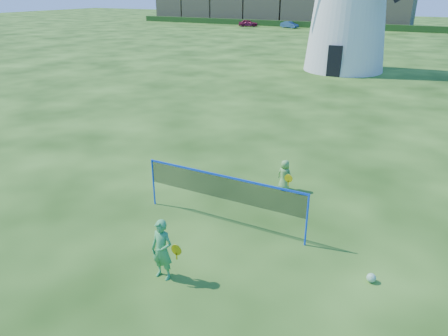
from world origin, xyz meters
TOP-DOWN VIEW (x-y plane):
  - ground at (0.00, 0.00)m, footprint 220.00×220.00m
  - badminton_net at (0.47, -0.06)m, footprint 5.05×0.05m
  - player_girl at (0.39, -2.96)m, footprint 0.70×0.38m
  - player_boy at (1.28, 2.89)m, footprint 0.64×0.43m
  - play_ball at (4.83, -0.81)m, footprint 0.22×0.22m
  - terraced_houses at (-26.00, 72.00)m, footprint 51.19×8.40m
  - hedge at (-22.00, 66.00)m, footprint 62.00×0.80m
  - car_left at (-27.76, 62.79)m, footprint 3.76×2.61m
  - car_right at (-20.16, 63.62)m, footprint 3.48×2.12m

SIDE VIEW (x-z plane):
  - ground at x=0.00m, z-range 0.00..0.00m
  - play_ball at x=4.83m, z-range 0.00..0.22m
  - hedge at x=-22.00m, z-range 0.00..1.00m
  - player_boy at x=1.28m, z-range 0.00..1.07m
  - car_right at x=-20.16m, z-range 0.00..1.08m
  - car_left at x=-27.76m, z-range 0.00..1.19m
  - player_girl at x=0.39m, z-range 0.00..1.54m
  - badminton_net at x=0.47m, z-range 0.36..1.91m
  - terraced_houses at x=-26.00m, z-range -0.19..8.09m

